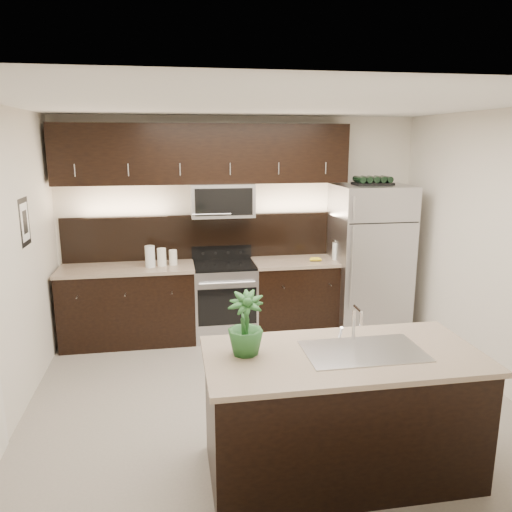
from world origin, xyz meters
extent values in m
plane|color=gray|center=(0.00, 0.00, 0.00)|extent=(4.50, 4.50, 0.00)
cube|color=silver|center=(0.00, 2.00, 1.35)|extent=(4.50, 0.02, 2.70)
cube|color=silver|center=(0.00, -2.00, 1.35)|extent=(4.50, 0.02, 2.70)
cube|color=silver|center=(-2.25, 0.00, 1.35)|extent=(0.02, 4.00, 2.70)
cube|color=silver|center=(2.25, 0.00, 1.35)|extent=(0.02, 4.00, 2.70)
cube|color=white|center=(0.00, 0.00, 2.70)|extent=(4.50, 4.00, 0.02)
cube|color=black|center=(-2.24, 0.75, 1.65)|extent=(0.01, 0.32, 0.46)
cube|color=white|center=(-2.23, 0.75, 1.65)|extent=(0.00, 0.24, 0.36)
cube|color=black|center=(-1.42, 1.69, 0.45)|extent=(1.57, 0.62, 0.90)
cube|color=black|center=(0.71, 1.69, 0.45)|extent=(1.16, 0.62, 0.90)
cube|color=#B2B2B7|center=(-0.25, 1.69, 0.45)|extent=(0.76, 0.62, 0.90)
cube|color=black|center=(-0.25, 1.69, 0.92)|extent=(0.76, 0.60, 0.03)
cube|color=#C7AE95|center=(-1.42, 1.69, 0.92)|extent=(1.59, 0.65, 0.04)
cube|color=#C7AE95|center=(0.71, 1.69, 0.92)|extent=(1.18, 0.65, 0.04)
cube|color=black|center=(-0.46, 1.99, 1.22)|extent=(3.49, 0.02, 0.56)
cube|color=#B2B2B7|center=(-0.25, 1.80, 1.70)|extent=(0.76, 0.40, 0.40)
cube|color=black|center=(-0.46, 1.83, 2.25)|extent=(3.49, 0.33, 0.70)
cube|color=black|center=(0.30, -1.10, 0.45)|extent=(1.90, 0.90, 0.90)
cube|color=#C7AE95|center=(0.30, -1.10, 0.92)|extent=(1.96, 0.96, 0.04)
cube|color=silver|center=(0.45, -1.10, 0.95)|extent=(0.84, 0.50, 0.01)
cylinder|color=silver|center=(0.45, -0.89, 1.06)|extent=(0.03, 0.03, 0.24)
cylinder|color=silver|center=(0.45, -0.96, 1.21)|extent=(0.02, 0.14, 0.02)
cylinder|color=silver|center=(0.45, -1.03, 1.16)|extent=(0.02, 0.02, 0.10)
cube|color=#B2B2B7|center=(1.60, 1.63, 0.94)|extent=(0.90, 0.81, 1.87)
cube|color=black|center=(1.60, 1.63, 1.89)|extent=(0.46, 0.29, 0.03)
cylinder|color=black|center=(1.42, 1.63, 1.94)|extent=(0.08, 0.26, 0.08)
cylinder|color=black|center=(1.51, 1.63, 1.94)|extent=(0.08, 0.26, 0.08)
cylinder|color=black|center=(1.60, 1.63, 1.94)|extent=(0.08, 0.26, 0.08)
cylinder|color=black|center=(1.69, 1.63, 1.94)|extent=(0.08, 0.26, 0.08)
cylinder|color=black|center=(1.77, 1.63, 1.94)|extent=(0.08, 0.26, 0.08)
imported|color=#215322|center=(-0.39, -1.00, 1.16)|extent=(0.30, 0.30, 0.45)
cylinder|color=silver|center=(-1.13, 1.64, 1.07)|extent=(0.12, 0.12, 0.26)
cylinder|color=silver|center=(-1.00, 1.67, 1.05)|extent=(0.11, 0.11, 0.21)
cylinder|color=silver|center=(-0.86, 1.71, 1.03)|extent=(0.10, 0.10, 0.18)
cylinder|color=silver|center=(1.17, 1.64, 1.05)|extent=(0.11, 0.11, 0.22)
cylinder|color=silver|center=(1.17, 1.64, 1.17)|extent=(0.11, 0.11, 0.02)
cylinder|color=silver|center=(1.17, 1.64, 1.23)|extent=(0.01, 0.01, 0.09)
ellipsoid|color=yellow|center=(0.84, 1.61, 0.96)|extent=(0.17, 0.13, 0.05)
camera|label=1|loc=(-0.86, -4.23, 2.40)|focal=35.00mm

